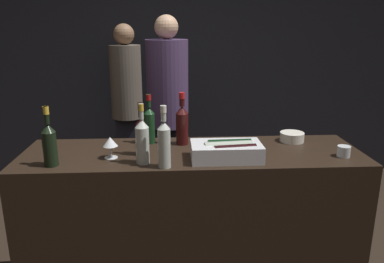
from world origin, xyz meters
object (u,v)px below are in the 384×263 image
Objects in this scene: white_wine_bottle at (164,142)px; person_blond_tee at (168,107)px; ice_bin_with_bottles at (227,150)px; bowl_white at (292,137)px; rose_wine_bottle at (142,140)px; wine_glass at (110,143)px; candle_votive at (344,151)px; red_wine_bottle_burgundy at (149,123)px; red_wine_bottle_tall at (182,123)px; red_wine_bottle_black_foil at (141,134)px; person_in_hoodie at (127,100)px; champagne_bottle at (49,143)px.

white_wine_bottle is 0.18× the size of person_blond_tee.
ice_bin_with_bottles is 1.40m from person_blond_tee.
white_wine_bottle reaches higher than bowl_white.
rose_wine_bottle is 0.99× the size of white_wine_bottle.
candle_votive is (1.37, -0.05, -0.06)m from wine_glass.
red_wine_bottle_burgundy is at bearing 164.06° from candle_votive.
red_wine_bottle_tall is (0.42, 0.24, 0.05)m from wine_glass.
candle_votive is at bearing -55.88° from bowl_white.
white_wine_bottle reaches higher than rose_wine_bottle.
person_in_hoodie is (-0.28, 1.76, -0.14)m from red_wine_bottle_black_foil.
wine_glass is 0.38× the size of red_wine_bottle_tall.
champagne_bottle is (-1.68, -0.05, 0.10)m from candle_votive.
candle_votive is at bearing -81.62° from person_in_hoodie.
red_wine_bottle_tall is at bearing 162.67° from candle_votive.
champagne_bottle is 0.65m from red_wine_bottle_burgundy.
white_wine_bottle is (0.12, -0.07, 0.01)m from rose_wine_bottle.
red_wine_bottle_black_foil is 0.98× the size of red_wine_bottle_burgundy.
ice_bin_with_bottles is at bearing 4.61° from rose_wine_bottle.
wine_glass is 1.37m from candle_votive.
rose_wine_bottle is at bearing -92.90° from red_wine_bottle_burgundy.
champagne_bottle is at bearing 102.29° from person_blond_tee.
ice_bin_with_bottles is at bearing -146.70° from bowl_white.
red_wine_bottle_black_foil is at bearing 18.16° from champagne_bottle.
person_blond_tee reaches higher than white_wine_bottle.
red_wine_bottle_black_foil is at bearing 17.53° from wine_glass.
white_wine_bottle reaches higher than candle_votive.
ice_bin_with_bottles is 0.58m from red_wine_bottle_burgundy.
champagne_bottle reaches higher than red_wine_bottle_burgundy.
rose_wine_bottle reaches higher than bowl_white.
red_wine_bottle_tall is at bearing 130.15° from ice_bin_with_bottles.
rose_wine_bottle is (-0.23, -0.34, -0.00)m from red_wine_bottle_tall.
red_wine_bottle_black_foil is at bearing 167.63° from ice_bin_with_bottles.
red_wine_bottle_tall is 0.19× the size of person_in_hoodie.
person_blond_tee is (-0.83, 1.04, -0.02)m from bowl_white.
wine_glass is 0.36m from white_wine_bottle.
person_blond_tee is at bearing 128.69° from bowl_white.
rose_wine_bottle is 1.02× the size of champagne_bottle.
person_in_hoodie is (-1.27, 1.55, -0.05)m from bowl_white.
bowl_white is 0.47× the size of red_wine_bottle_tall.
champagne_bottle is 0.18× the size of person_blond_tee.
wine_glass is 0.40× the size of red_wine_bottle_black_foil.
white_wine_bottle is (0.14, -0.22, 0.02)m from red_wine_bottle_black_foil.
bowl_white is 1.19m from wine_glass.
rose_wine_bottle reaches higher than wine_glass.
wine_glass is (-1.16, -0.26, 0.06)m from bowl_white.
red_wine_bottle_burgundy is at bearing 80.75° from red_wine_bottle_black_foil.
red_wine_bottle_burgundy is at bearing 87.10° from rose_wine_bottle.
person_in_hoodie reaches higher than ice_bin_with_bottles.
rose_wine_bottle reaches higher than red_wine_bottle_burgundy.
red_wine_bottle_tall is 0.31m from red_wine_bottle_black_foil.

